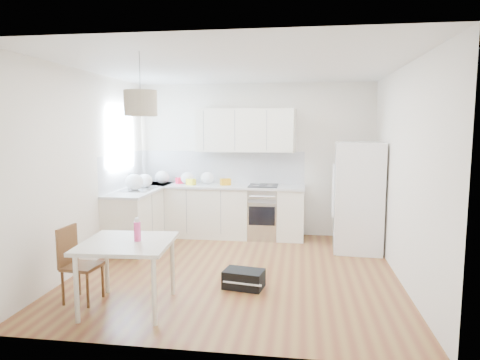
# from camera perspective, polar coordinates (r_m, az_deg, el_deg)

# --- Properties ---
(floor) EXTENTS (4.20, 4.20, 0.00)m
(floor) POSITION_cam_1_polar(r_m,az_deg,el_deg) (5.91, -0.43, -12.03)
(floor) COLOR brown
(floor) RESTS_ON ground
(ceiling) EXTENTS (4.20, 4.20, 0.00)m
(ceiling) POSITION_cam_1_polar(r_m,az_deg,el_deg) (5.63, -0.46, 14.87)
(ceiling) COLOR white
(ceiling) RESTS_ON wall_back
(wall_back) EXTENTS (4.20, 0.00, 4.20)m
(wall_back) POSITION_cam_1_polar(r_m,az_deg,el_deg) (7.69, 1.88, 2.73)
(wall_back) COLOR white
(wall_back) RESTS_ON floor
(wall_left) EXTENTS (0.00, 4.20, 4.20)m
(wall_left) POSITION_cam_1_polar(r_m,az_deg,el_deg) (6.28, -19.76, 1.31)
(wall_left) COLOR white
(wall_left) RESTS_ON floor
(wall_right) EXTENTS (0.00, 4.20, 4.20)m
(wall_right) POSITION_cam_1_polar(r_m,az_deg,el_deg) (5.70, 20.94, 0.71)
(wall_right) COLOR white
(wall_right) RESTS_ON floor
(window_glassblock) EXTENTS (0.02, 1.00, 1.00)m
(window_glassblock) POSITION_cam_1_polar(r_m,az_deg,el_deg) (7.28, -15.59, 5.37)
(window_glassblock) COLOR #BFE0F9
(window_glassblock) RESTS_ON wall_left
(cabinets_back) EXTENTS (3.00, 0.60, 0.88)m
(cabinets_back) POSITION_cam_1_polar(r_m,az_deg,el_deg) (7.61, -2.90, -4.25)
(cabinets_back) COLOR white
(cabinets_back) RESTS_ON floor
(cabinets_left) EXTENTS (0.60, 1.80, 0.88)m
(cabinets_left) POSITION_cam_1_polar(r_m,az_deg,el_deg) (7.37, -13.03, -4.80)
(cabinets_left) COLOR white
(cabinets_left) RESTS_ON floor
(counter_back) EXTENTS (3.02, 0.64, 0.04)m
(counter_back) POSITION_cam_1_polar(r_m,az_deg,el_deg) (7.53, -2.93, -0.81)
(counter_back) COLOR silver
(counter_back) RESTS_ON cabinets_back
(counter_left) EXTENTS (0.64, 1.82, 0.04)m
(counter_left) POSITION_cam_1_polar(r_m,az_deg,el_deg) (7.29, -13.13, -1.26)
(counter_left) COLOR silver
(counter_left) RESTS_ON cabinets_left
(backsplash_back) EXTENTS (3.00, 0.01, 0.58)m
(backsplash_back) POSITION_cam_1_polar(r_m,az_deg,el_deg) (7.78, -2.53, 1.74)
(backsplash_back) COLOR white
(backsplash_back) RESTS_ON wall_back
(backsplash_left) EXTENTS (0.01, 1.80, 0.58)m
(backsplash_left) POSITION_cam_1_polar(r_m,az_deg,el_deg) (7.37, -15.34, 1.19)
(backsplash_left) COLOR white
(backsplash_left) RESTS_ON wall_left
(upper_cabinets) EXTENTS (1.70, 0.32, 0.75)m
(upper_cabinets) POSITION_cam_1_polar(r_m,az_deg,el_deg) (7.53, 0.62, 6.64)
(upper_cabinets) COLOR white
(upper_cabinets) RESTS_ON wall_back
(range_oven) EXTENTS (0.50, 0.61, 0.88)m
(range_oven) POSITION_cam_1_polar(r_m,az_deg,el_deg) (7.50, 3.12, -4.41)
(range_oven) COLOR #B9BCBE
(range_oven) RESTS_ON floor
(sink) EXTENTS (0.50, 0.80, 0.16)m
(sink) POSITION_cam_1_polar(r_m,az_deg,el_deg) (7.24, -13.28, -1.20)
(sink) COLOR #B9BCBE
(sink) RESTS_ON counter_left
(refrigerator) EXTENTS (0.87, 0.89, 1.70)m
(refrigerator) POSITION_cam_1_polar(r_m,az_deg,el_deg) (6.96, 15.59, -2.13)
(refrigerator) COLOR white
(refrigerator) RESTS_ON floor
(dining_table) EXTENTS (0.99, 0.99, 0.73)m
(dining_table) POSITION_cam_1_polar(r_m,az_deg,el_deg) (4.75, -14.80, -8.84)
(dining_table) COLOR beige
(dining_table) RESTS_ON floor
(dining_chair) EXTENTS (0.38, 0.38, 0.85)m
(dining_chair) POSITION_cam_1_polar(r_m,az_deg,el_deg) (5.14, -20.28, -10.52)
(dining_chair) COLOR #4F3217
(dining_chair) RESTS_ON floor
(drink_bottle) EXTENTS (0.08, 0.08, 0.25)m
(drink_bottle) POSITION_cam_1_polar(r_m,az_deg,el_deg) (4.69, -13.54, -6.43)
(drink_bottle) COLOR #E63F85
(drink_bottle) RESTS_ON dining_table
(gym_bag) EXTENTS (0.52, 0.38, 0.22)m
(gym_bag) POSITION_cam_1_polar(r_m,az_deg,el_deg) (5.31, 0.51, -13.05)
(gym_bag) COLOR black
(gym_bag) RESTS_ON floor
(pendant_lamp) EXTENTS (0.36, 0.36, 0.26)m
(pendant_lamp) POSITION_cam_1_polar(r_m,az_deg,el_deg) (4.56, -13.12, 9.94)
(pendant_lamp) COLOR #C5B798
(pendant_lamp) RESTS_ON ceiling
(grocery_bag_a) EXTENTS (0.26, 0.22, 0.23)m
(grocery_bag_a) POSITION_cam_1_polar(r_m,az_deg,el_deg) (7.85, -10.34, 0.40)
(grocery_bag_a) COLOR white
(grocery_bag_a) RESTS_ON counter_back
(grocery_bag_b) EXTENTS (0.24, 0.20, 0.21)m
(grocery_bag_b) POSITION_cam_1_polar(r_m,az_deg,el_deg) (7.69, -7.03, 0.26)
(grocery_bag_b) COLOR white
(grocery_bag_b) RESTS_ON counter_back
(grocery_bag_c) EXTENTS (0.24, 0.20, 0.22)m
(grocery_bag_c) POSITION_cam_1_polar(r_m,az_deg,el_deg) (7.65, -4.37, 0.26)
(grocery_bag_c) COLOR white
(grocery_bag_c) RESTS_ON counter_back
(grocery_bag_d) EXTENTS (0.25, 0.21, 0.23)m
(grocery_bag_d) POSITION_cam_1_polar(r_m,az_deg,el_deg) (7.40, -12.57, -0.07)
(grocery_bag_d) COLOR white
(grocery_bag_d) RESTS_ON counter_back
(grocery_bag_e) EXTENTS (0.30, 0.25, 0.27)m
(grocery_bag_e) POSITION_cam_1_polar(r_m,az_deg,el_deg) (7.09, -13.92, -0.27)
(grocery_bag_e) COLOR white
(grocery_bag_e) RESTS_ON counter_left
(snack_orange) EXTENTS (0.20, 0.17, 0.12)m
(snack_orange) POSITION_cam_1_polar(r_m,az_deg,el_deg) (7.49, -1.95, -0.26)
(snack_orange) COLOR orange
(snack_orange) RESTS_ON counter_back
(snack_yellow) EXTENTS (0.18, 0.15, 0.11)m
(snack_yellow) POSITION_cam_1_polar(r_m,az_deg,el_deg) (7.57, -6.57, -0.25)
(snack_yellow) COLOR yellow
(snack_yellow) RESTS_ON counter_back
(snack_red) EXTENTS (0.18, 0.18, 0.11)m
(snack_red) POSITION_cam_1_polar(r_m,az_deg,el_deg) (7.78, -7.92, -0.07)
(snack_red) COLOR red
(snack_red) RESTS_ON counter_back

